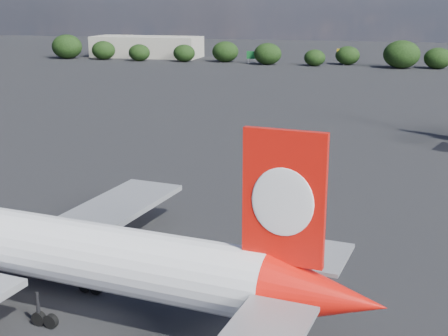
# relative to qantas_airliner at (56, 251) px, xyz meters

# --- Properties ---
(ground) EXTENTS (500.00, 500.00, 0.00)m
(ground) POSITION_rel_qantas_airliner_xyz_m (-6.93, 61.01, -4.53)
(ground) COLOR black
(ground) RESTS_ON ground
(qantas_airliner) EXTENTS (45.56, 43.41, 14.86)m
(qantas_airliner) POSITION_rel_qantas_airliner_xyz_m (0.00, 0.00, 0.00)
(qantas_airliner) COLOR white
(qantas_airliner) RESTS_ON ground
(terminal_building) EXTENTS (42.00, 16.00, 8.00)m
(terminal_building) POSITION_rel_qantas_airliner_xyz_m (-71.93, 193.01, -0.53)
(terminal_building) COLOR #A29C8C
(terminal_building) RESTS_ON ground
(highway_sign) EXTENTS (6.00, 0.30, 4.50)m
(highway_sign) POSITION_rel_qantas_airliner_xyz_m (-24.93, 177.01, -1.40)
(highway_sign) COLOR #136026
(highway_sign) RESTS_ON ground
(billboard_yellow) EXTENTS (5.00, 0.30, 5.50)m
(billboard_yellow) POSITION_rel_qantas_airliner_xyz_m (5.07, 183.01, -0.66)
(billboard_yellow) COLOR gold
(billboard_yellow) RESTS_ON ground
(horizon_treeline) EXTENTS (207.69, 17.89, 9.31)m
(horizon_treeline) POSITION_rel_qantas_airliner_xyz_m (8.85, 180.14, -0.52)
(horizon_treeline) COLOR black
(horizon_treeline) RESTS_ON ground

